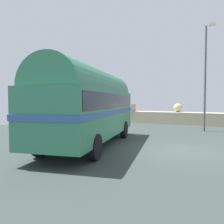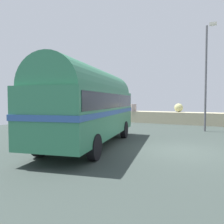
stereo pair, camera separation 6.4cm
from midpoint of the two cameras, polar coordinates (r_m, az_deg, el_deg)
ground at (r=10.39m, az=16.36°, el=-9.23°), size 32.00×26.00×0.02m
breakwater at (r=21.90m, az=23.01°, el=-1.35°), size 31.36×2.38×2.39m
vintage_coach at (r=10.98m, az=-5.20°, el=2.24°), size 4.36×8.91×3.70m
lamp_post at (r=17.31m, az=22.54°, el=8.94°), size 0.73×0.70×7.31m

